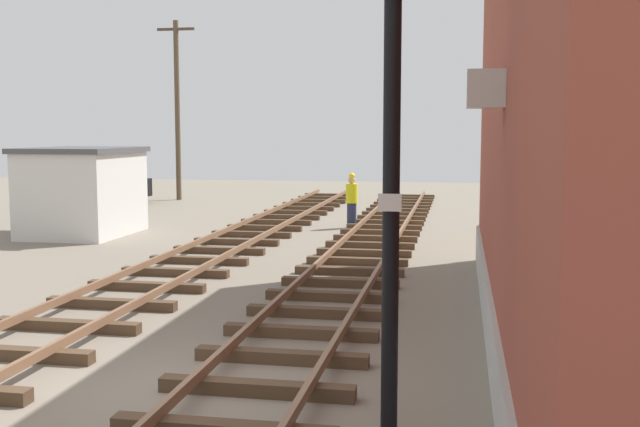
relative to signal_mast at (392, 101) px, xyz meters
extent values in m
plane|color=slate|center=(-2.79, 1.04, -3.59)|extent=(80.00, 80.00, 0.00)
cube|color=#4C3826|center=(-1.75, 1.04, -3.50)|extent=(2.50, 0.24, 0.18)
cube|color=#4C3826|center=(-1.75, 2.40, -3.50)|extent=(2.50, 0.24, 0.18)
cube|color=#4C3826|center=(-1.75, 3.75, -3.50)|extent=(2.50, 0.24, 0.18)
cube|color=#4C3826|center=(-1.75, 5.10, -3.50)|extent=(2.50, 0.24, 0.18)
cube|color=#4C3826|center=(-1.75, 6.45, -3.50)|extent=(2.50, 0.24, 0.18)
cube|color=#4C3826|center=(-1.75, 7.80, -3.50)|extent=(2.50, 0.24, 0.18)
cube|color=#4C3826|center=(-1.75, 9.15, -3.50)|extent=(2.50, 0.24, 0.18)
cube|color=#4C3826|center=(-1.75, 10.50, -3.50)|extent=(2.50, 0.24, 0.18)
cube|color=#4C3826|center=(-1.75, 11.85, -3.50)|extent=(2.50, 0.24, 0.18)
cube|color=#4C3826|center=(-1.75, 13.20, -3.50)|extent=(2.50, 0.24, 0.18)
cube|color=#4C3826|center=(-1.75, 14.56, -3.50)|extent=(2.50, 0.24, 0.18)
cube|color=#4C3826|center=(-1.75, 15.91, -3.50)|extent=(2.50, 0.24, 0.18)
cube|color=#4C3826|center=(-1.75, 17.26, -3.50)|extent=(2.50, 0.24, 0.18)
cube|color=#4C3826|center=(-1.75, 18.61, -3.50)|extent=(2.50, 0.24, 0.18)
cube|color=#4C3826|center=(-1.75, 19.96, -3.50)|extent=(2.50, 0.24, 0.18)
cube|color=#4C3826|center=(-1.75, 21.31, -3.50)|extent=(2.50, 0.24, 0.18)
cube|color=#4C3826|center=(-1.75, 22.66, -3.50)|extent=(2.50, 0.24, 0.18)
cube|color=#4C3826|center=(-1.75, 24.01, -3.50)|extent=(2.50, 0.24, 0.18)
cube|color=#4C3826|center=(-1.75, 25.36, -3.50)|extent=(2.50, 0.24, 0.18)
cube|color=#4C3826|center=(-1.75, 26.72, -3.50)|extent=(2.50, 0.24, 0.18)
cube|color=#4C3826|center=(-1.75, 28.07, -3.50)|extent=(2.50, 0.24, 0.18)
cube|color=#4C3826|center=(-1.75, 29.42, -3.50)|extent=(2.50, 0.24, 0.18)
cube|color=brown|center=(-2.47, 1.04, -3.34)|extent=(0.08, 58.10, 0.14)
cube|color=brown|center=(-1.03, 1.04, -3.34)|extent=(0.08, 58.10, 0.14)
cube|color=#4C3826|center=(-5.61, 1.85, -3.50)|extent=(2.50, 0.24, 0.18)
cube|color=#4C3826|center=(-5.61, 3.47, -3.50)|extent=(2.50, 0.24, 0.18)
cube|color=#4C3826|center=(-5.61, 5.08, -3.50)|extent=(2.50, 0.24, 0.18)
cube|color=#4C3826|center=(-5.61, 6.69, -3.50)|extent=(2.50, 0.24, 0.18)
cube|color=#4C3826|center=(-5.61, 8.31, -3.50)|extent=(2.50, 0.24, 0.18)
cube|color=#4C3826|center=(-5.61, 9.92, -3.50)|extent=(2.50, 0.24, 0.18)
cube|color=#4C3826|center=(-5.61, 11.53, -3.50)|extent=(2.50, 0.24, 0.18)
cube|color=#4C3826|center=(-5.61, 13.15, -3.50)|extent=(2.50, 0.24, 0.18)
cube|color=#4C3826|center=(-5.61, 14.76, -3.50)|extent=(2.50, 0.24, 0.18)
cube|color=#4C3826|center=(-5.61, 16.38, -3.50)|extent=(2.50, 0.24, 0.18)
cube|color=#4C3826|center=(-5.61, 17.99, -3.50)|extent=(2.50, 0.24, 0.18)
cube|color=#4C3826|center=(-5.61, 19.60, -3.50)|extent=(2.50, 0.24, 0.18)
cube|color=#4C3826|center=(-5.61, 21.22, -3.50)|extent=(2.50, 0.24, 0.18)
cube|color=#4C3826|center=(-5.61, 22.83, -3.50)|extent=(2.50, 0.24, 0.18)
cube|color=#4C3826|center=(-5.61, 24.44, -3.50)|extent=(2.50, 0.24, 0.18)
cube|color=#4C3826|center=(-5.61, 26.06, -3.50)|extent=(2.50, 0.24, 0.18)
cube|color=#4C3826|center=(-5.61, 27.67, -3.50)|extent=(2.50, 0.24, 0.18)
cube|color=#4C3826|center=(-5.61, 29.29, -3.50)|extent=(2.50, 0.24, 0.18)
cube|color=brown|center=(-4.89, 1.04, -3.34)|extent=(0.08, 58.10, 0.14)
cylinder|color=black|center=(0.00, 0.02, -1.26)|extent=(0.18, 0.18, 4.65)
cube|color=white|center=(0.00, -0.12, -1.03)|extent=(0.24, 0.03, 0.18)
cube|color=#B2B2AD|center=(1.17, 3.84, -3.14)|extent=(0.08, 15.75, 0.90)
cube|color=silver|center=(0.98, 1.48, 0.19)|extent=(0.44, 0.60, 0.44)
cube|color=silver|center=(-10.99, 14.35, -2.29)|extent=(2.80, 3.60, 2.60)
cube|color=#4C4C51|center=(-10.99, 14.35, -0.91)|extent=(3.00, 3.80, 0.16)
cube|color=brown|center=(-12.41, 14.35, -2.59)|extent=(0.06, 0.90, 2.00)
cube|color=black|center=(-15.24, 24.09, -2.87)|extent=(4.20, 1.80, 0.80)
cube|color=#1E232D|center=(-15.24, 24.09, -2.15)|extent=(2.31, 1.66, 0.64)
cylinder|color=black|center=(-13.94, 24.99, -3.27)|extent=(0.64, 0.24, 0.64)
cylinder|color=black|center=(-13.94, 23.19, -3.27)|extent=(0.64, 0.24, 0.64)
cylinder|color=black|center=(-16.54, 24.99, -3.27)|extent=(0.64, 0.24, 0.64)
cylinder|color=black|center=(-16.54, 23.19, -3.27)|extent=(0.64, 0.24, 0.64)
cylinder|color=brown|center=(-12.46, 26.58, 0.60)|extent=(0.24, 0.24, 8.38)
cube|color=#4C3D2D|center=(-12.46, 26.58, 4.39)|extent=(1.80, 0.12, 0.12)
cylinder|color=#262D4C|center=(-2.89, 17.59, -3.17)|extent=(0.32, 0.32, 0.85)
cylinder|color=yellow|center=(-2.89, 17.59, -2.42)|extent=(0.40, 0.40, 0.65)
sphere|color=tan|center=(-2.89, 17.59, -1.97)|extent=(0.24, 0.24, 0.24)
sphere|color=yellow|center=(-2.89, 17.59, -1.83)|extent=(0.22, 0.22, 0.22)
camera|label=1|loc=(0.70, -7.89, -0.30)|focal=42.93mm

